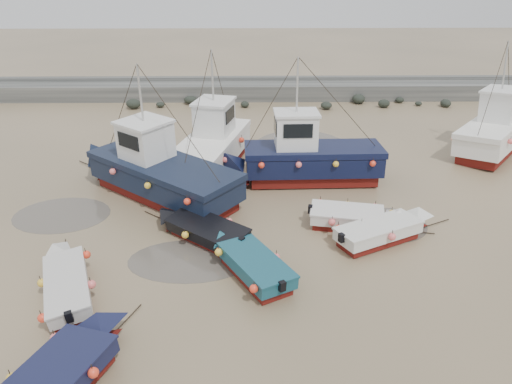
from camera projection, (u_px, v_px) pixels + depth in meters
ground at (265, 250)px, 19.82m from camera, size 120.00×120.00×0.00m
seawall at (257, 91)px, 39.26m from camera, size 60.00×4.92×1.50m
puddle_a at (190, 260)px, 19.13m from camera, size 4.75×4.75×0.01m
puddle_b at (390, 224)px, 21.63m from camera, size 3.14×3.14×0.01m
puddle_c at (62, 215)px, 22.39m from camera, size 4.30×4.30×0.01m
puddle_d at (302, 148)px, 29.80m from camera, size 5.86×5.86×0.01m
dinghy_0 at (68, 279)px, 17.13m from camera, size 2.83×5.78×1.43m
dinghy_1 at (54, 380)px, 13.16m from camera, size 3.63×6.34×1.43m
dinghy_2 at (250, 261)px, 18.15m from camera, size 3.40×5.10×1.43m
dinghy_3 at (386, 229)px, 20.21m from camera, size 5.49×3.24×1.43m
dinghy_4 at (202, 226)px, 20.38m from camera, size 4.94×4.17×1.43m
dinghy_5 at (356, 216)px, 21.14m from camera, size 5.25×2.28×1.43m
cabin_boat_0 at (155, 169)px, 23.70m from camera, size 9.48×8.10×6.22m
cabin_boat_1 at (213, 145)px, 26.62m from camera, size 4.69×10.40×6.22m
cabin_boat_2 at (301, 157)px, 25.01m from camera, size 10.00×3.09×6.22m
cabin_boat_3 at (498, 129)px, 28.74m from camera, size 6.90×7.69×6.22m
person at (137, 196)px, 24.11m from camera, size 0.69×0.53×1.69m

